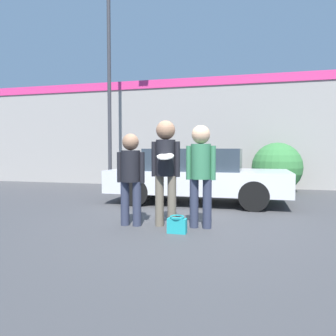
# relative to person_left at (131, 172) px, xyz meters

# --- Properties ---
(ground_plane) EXTENTS (56.00, 56.00, 0.00)m
(ground_plane) POSITION_rel_person_left_xyz_m (0.89, 0.29, -0.93)
(ground_plane) COLOR #3F3F42
(storefront_building) EXTENTS (24.00, 0.22, 3.87)m
(storefront_building) POSITION_rel_person_left_xyz_m (0.89, 6.38, 1.03)
(storefront_building) COLOR gray
(storefront_building) RESTS_ON ground
(person_left) EXTENTS (0.50, 0.33, 1.59)m
(person_left) POSITION_rel_person_left_xyz_m (0.00, 0.00, 0.00)
(person_left) COLOR #2D3347
(person_left) RESTS_ON ground
(person_middle_with_frisbee) EXTENTS (0.50, 0.55, 1.81)m
(person_middle_with_frisbee) POSITION_rel_person_left_xyz_m (0.60, 0.09, 0.16)
(person_middle_with_frisbee) COLOR #665B4C
(person_middle_with_frisbee) RESTS_ON ground
(person_right) EXTENTS (0.50, 0.33, 1.72)m
(person_right) POSITION_rel_person_left_xyz_m (1.20, 0.13, 0.09)
(person_right) COLOR #2D3347
(person_right) RESTS_ON ground
(parked_car_near) EXTENTS (4.32, 1.90, 1.34)m
(parked_car_near) POSITION_rel_person_left_xyz_m (0.70, 2.75, -0.25)
(parked_car_near) COLOR silver
(parked_car_near) RESTS_ON ground
(street_lamp) EXTENTS (1.20, 0.35, 6.58)m
(street_lamp) POSITION_rel_person_left_xyz_m (-2.30, 4.57, 3.03)
(street_lamp) COLOR #38383D
(street_lamp) RESTS_ON ground
(shrub) EXTENTS (1.54, 1.54, 1.54)m
(shrub) POSITION_rel_person_left_xyz_m (2.77, 5.42, -0.16)
(shrub) COLOR #387A3D
(shrub) RESTS_ON ground
(handbag) EXTENTS (0.30, 0.23, 0.27)m
(handbag) POSITION_rel_person_left_xyz_m (0.89, -0.31, -0.80)
(handbag) COLOR teal
(handbag) RESTS_ON ground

